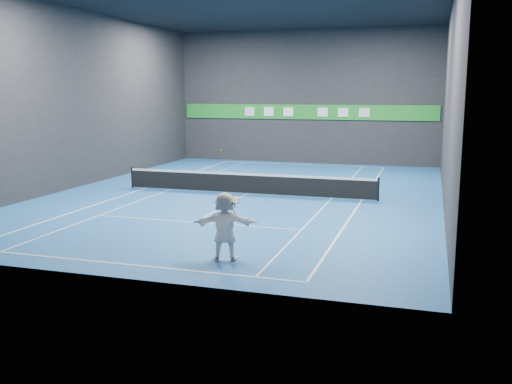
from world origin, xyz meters
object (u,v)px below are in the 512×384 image
(tennis_ball, at_px, (221,151))
(tennis_racket, at_px, (235,202))
(tennis_net, at_px, (247,183))
(player, at_px, (225,226))

(tennis_ball, bearing_deg, tennis_racket, 7.28)
(tennis_ball, relative_size, tennis_net, 0.01)
(tennis_net, bearing_deg, tennis_ball, -75.83)
(player, distance_m, tennis_net, 11.00)
(player, bearing_deg, tennis_racket, 172.71)
(player, height_order, tennis_ball, tennis_ball)
(tennis_net, height_order, tennis_racket, tennis_racket)
(player, relative_size, tennis_ball, 27.35)
(tennis_ball, distance_m, tennis_racket, 1.53)
(player, bearing_deg, tennis_net, -91.89)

